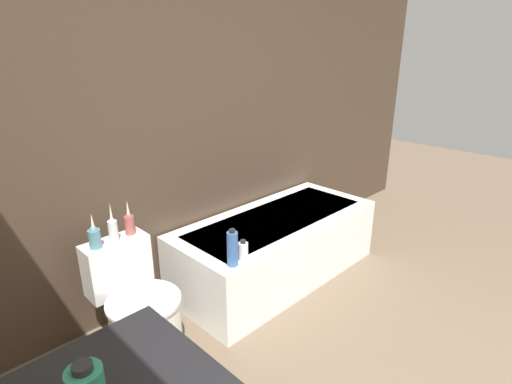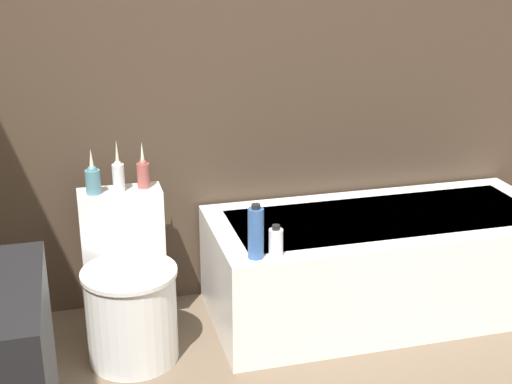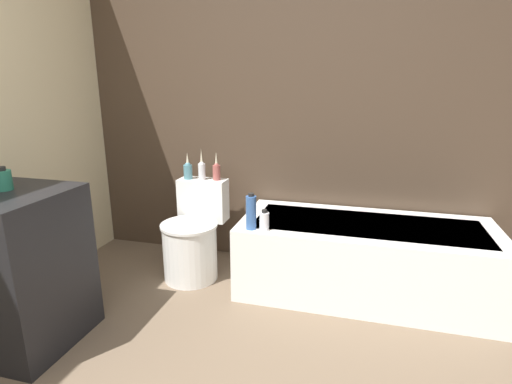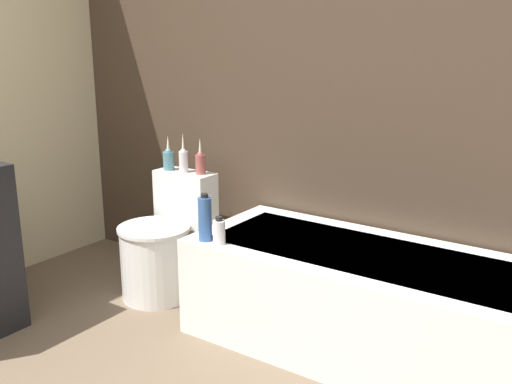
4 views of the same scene
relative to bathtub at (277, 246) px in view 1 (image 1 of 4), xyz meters
name	(u,v)px [view 1 (image 1 of 4)]	position (x,y,z in m)	size (l,w,h in m)	color
wall_back_tiled	(166,118)	(-0.66, 0.42, 1.05)	(6.40, 0.06, 2.60)	#423326
bathtub	(277,246)	(0.00, 0.00, 0.00)	(1.68, 0.73, 0.50)	white
toilet	(140,316)	(-1.23, -0.06, 0.03)	(0.41, 0.57, 0.69)	white
vase_gold	(95,237)	(-1.35, 0.14, 0.51)	(0.07, 0.07, 0.21)	teal
vase_silver	(113,229)	(-1.23, 0.15, 0.52)	(0.05, 0.05, 0.24)	silver
vase_bronze	(130,223)	(-1.12, 0.17, 0.51)	(0.06, 0.06, 0.22)	#994C47
shampoo_bottle_tall	(233,249)	(-0.72, -0.29, 0.36)	(0.07, 0.07, 0.24)	#335999
shampoo_bottle_short	(244,251)	(-0.63, -0.29, 0.31)	(0.06, 0.06, 0.14)	silver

